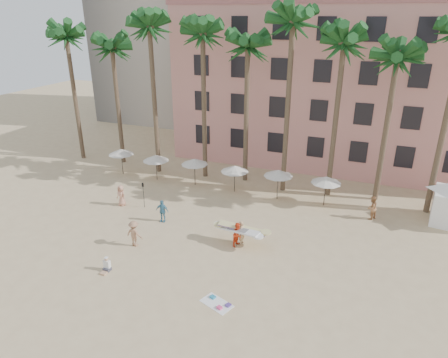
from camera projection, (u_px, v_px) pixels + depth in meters
ground at (182, 270)px, 25.30m from camera, size 120.00×120.00×0.00m
pink_hotel at (350, 85)px, 42.21m from camera, size 35.00×14.00×16.00m
palm_row at (263, 40)px, 33.02m from camera, size 44.40×5.40×16.30m
umbrella_row at (214, 165)px, 36.16m from camera, size 22.50×2.70×2.73m
beach_towel at (218, 303)px, 22.35m from camera, size 2.04×1.58×0.14m
carrier_yellow at (242, 231)px, 27.82m from camera, size 3.42×0.91×1.77m
carrier_white at (238, 233)px, 27.62m from camera, size 3.21×1.34×1.76m
beachgoers at (204, 214)px, 30.34m from camera, size 20.76×11.09×1.92m
paddle at (143, 192)px, 32.92m from camera, size 0.18×0.04×2.23m
seated_man at (107, 266)px, 25.08m from camera, size 0.42×0.74×0.96m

